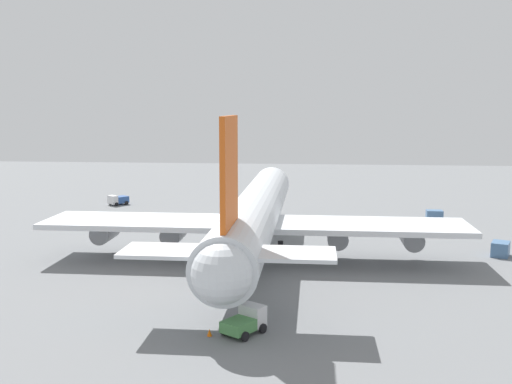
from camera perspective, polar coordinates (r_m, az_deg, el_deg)
name	(u,v)px	position (r m, az deg, el deg)	size (l,w,h in m)	color
ground_plane	(256,255)	(82.58, 0.00, -5.95)	(264.37, 264.37, 0.00)	slate
cargo_airplane	(256,214)	(81.12, -0.02, -2.07)	(66.09, 55.20, 19.22)	silver
pushback_tractor	(246,321)	(54.76, -0.99, -12.12)	(4.56, 4.09, 2.33)	silver
catering_truck	(118,200)	(126.90, -12.95, -0.72)	(4.40, 4.12, 2.06)	silver
cargo_container_fore	(500,249)	(87.95, 22.15, -5.03)	(3.55, 3.14, 1.96)	#4C729E
cargo_container_aft	(434,215)	(112.65, 16.55, -2.08)	(2.13, 2.93, 1.62)	#4C729E
safety_cone_nose	(258,214)	(111.71, 0.20, -2.06)	(0.52, 0.52, 0.74)	orange
safety_cone_tail	(209,333)	(54.48, -4.43, -13.13)	(0.45, 0.45, 0.65)	orange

